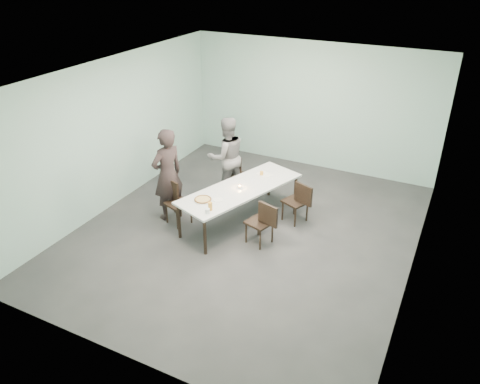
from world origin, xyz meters
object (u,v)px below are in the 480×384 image
at_px(diner_near, 168,175).
at_px(diner_far, 227,157).
at_px(chair_near_right, 263,220).
at_px(side_plate, 218,200).
at_px(tealight, 240,187).
at_px(water_tumbler, 207,211).
at_px(beer_glass, 210,206).
at_px(chair_far_right, 299,200).
at_px(chair_near_left, 176,199).
at_px(chair_far_left, 238,173).
at_px(pizza, 203,200).
at_px(amber_tumbler, 262,173).
at_px(table, 240,190).

bearing_deg(diner_near, diner_far, 178.35).
relative_size(chair_near_right, diner_far, 0.50).
distance_m(side_plate, tealight, 0.62).
distance_m(diner_far, tealight, 1.26).
height_order(diner_near, water_tumbler, diner_near).
distance_m(diner_far, side_plate, 1.71).
height_order(beer_glass, tealight, beer_glass).
bearing_deg(water_tumbler, beer_glass, 95.48).
height_order(chair_near_right, side_plate, chair_near_right).
height_order(chair_far_right, diner_far, diner_far).
relative_size(diner_far, side_plate, 9.70).
bearing_deg(chair_near_left, side_plate, 15.50).
distance_m(chair_near_left, beer_glass, 1.18).
relative_size(chair_near_left, side_plate, 4.83).
bearing_deg(side_plate, chair_near_right, 5.72).
xyz_separation_m(chair_far_left, pizza, (0.20, -1.80, 0.27)).
bearing_deg(chair_far_left, diner_near, -102.53).
bearing_deg(side_plate, diner_near, 172.15).
relative_size(chair_far_left, amber_tumbler, 10.88).
relative_size(diner_near, diner_far, 1.07).
height_order(pizza, tealight, tealight).
relative_size(chair_far_right, amber_tumbler, 10.88).
height_order(chair_far_right, diner_near, diner_near).
height_order(diner_near, side_plate, diner_near).
height_order(diner_near, tealight, diner_near).
height_order(table, beer_glass, beer_glass).
bearing_deg(tealight, diner_near, -162.14).
relative_size(chair_near_left, water_tumbler, 9.67).
bearing_deg(chair_far_left, table, -46.02).
bearing_deg(table, diner_near, -161.39).
height_order(pizza, amber_tumbler, amber_tumbler).
distance_m(diner_far, amber_tumbler, 0.98).
bearing_deg(diner_far, chair_near_right, 87.56).
bearing_deg(diner_far, diner_near, 20.49).
height_order(chair_far_left, side_plate, chair_far_left).
height_order(chair_near_right, pizza, chair_near_right).
relative_size(diner_far, pizza, 5.14).
bearing_deg(tealight, chair_far_right, 26.08).
bearing_deg(pizza, chair_near_right, 11.36).
height_order(table, tealight, tealight).
bearing_deg(pizza, amber_tumbler, 70.13).
bearing_deg(diner_near, pizza, 92.48).
xyz_separation_m(chair_far_left, tealight, (0.58, -1.06, 0.27)).
height_order(table, pizza, pizza).
distance_m(chair_far_left, beer_glass, 2.13).
bearing_deg(diner_far, water_tumbler, 61.10).
bearing_deg(diner_far, tealight, 81.12).
height_order(chair_far_left, pizza, chair_far_left).
bearing_deg(chair_far_right, chair_far_left, 3.32).
distance_m(diner_near, amber_tumbler, 1.88).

